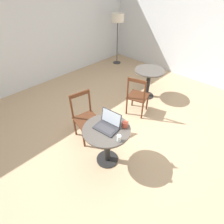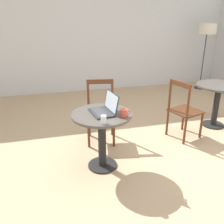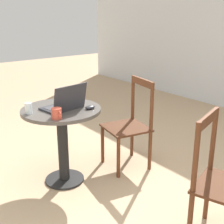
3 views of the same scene
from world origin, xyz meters
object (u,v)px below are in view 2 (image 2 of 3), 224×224
object	(u,v)px
cafe_table_near	(102,128)
drinking_glass	(104,120)
mouse	(111,105)
mug	(124,113)
floor_lamp	(207,32)
chair_near_back	(101,113)
chair_mid_left	(184,111)
cafe_table_mid	(218,96)
laptop	(105,109)

from	to	relation	value
cafe_table_near	drinking_glass	distance (m)	0.37
cafe_table_near	mouse	xyz separation A→B (m)	(0.17, 0.20, 0.20)
mug	floor_lamp	bearing A→B (deg)	44.51
chair_near_back	drinking_glass	world-z (taller)	chair_near_back
chair_near_back	drinking_glass	bearing A→B (deg)	-100.34
cafe_table_near	drinking_glass	xyz separation A→B (m)	(-0.04, -0.28, 0.23)
chair_near_back	mouse	xyz separation A→B (m)	(0.03, -0.50, 0.30)
chair_near_back	mug	bearing A→B (deg)	-84.36
floor_lamp	chair_mid_left	bearing A→B (deg)	-128.37
cafe_table_mid	laptop	xyz separation A→B (m)	(-2.08, -0.68, 0.23)
floor_lamp	drinking_glass	bearing A→B (deg)	-136.76
cafe_table_near	drinking_glass	world-z (taller)	drinking_glass
cafe_table_near	laptop	xyz separation A→B (m)	(0.04, 0.01, 0.23)
cafe_table_mid	drinking_glass	world-z (taller)	drinking_glass
laptop	mug	bearing A→B (deg)	-43.60
cafe_table_mid	mug	world-z (taller)	mug
cafe_table_near	chair_near_back	distance (m)	0.72
chair_mid_left	drinking_glass	world-z (taller)	chair_mid_left
floor_lamp	drinking_glass	distance (m)	4.43
chair_near_back	mug	world-z (taller)	chair_near_back
cafe_table_mid	chair_near_back	distance (m)	1.98
chair_mid_left	laptop	bearing A→B (deg)	-161.56
cafe_table_near	mug	xyz separation A→B (m)	(0.22, -0.16, 0.23)
cafe_table_near	mouse	world-z (taller)	mouse
chair_mid_left	mug	distance (m)	1.34
cafe_table_mid	chair_near_back	bearing A→B (deg)	179.97
drinking_glass	chair_mid_left	bearing A→B (deg)	27.80
chair_near_back	chair_mid_left	size ratio (longest dim) A/B	1.00
floor_lamp	drinking_glass	world-z (taller)	floor_lamp
chair_near_back	mouse	world-z (taller)	chair_near_back
chair_near_back	mug	distance (m)	0.92
laptop	drinking_glass	world-z (taller)	laptop
mug	chair_near_back	bearing A→B (deg)	95.64
mouse	drinking_glass	xyz separation A→B (m)	(-0.21, -0.48, 0.03)
mug	mouse	bearing A→B (deg)	98.31
floor_lamp	drinking_glass	size ratio (longest dim) A/B	16.67
chair_mid_left	floor_lamp	distance (m)	3.04
floor_lamp	laptop	bearing A→B (deg)	-139.02
cafe_table_mid	mug	size ratio (longest dim) A/B	5.93
mouse	drinking_glass	size ratio (longest dim) A/B	1.07
cafe_table_near	mug	world-z (taller)	mug
mouse	chair_mid_left	bearing A→B (deg)	12.24
floor_lamp	mouse	bearing A→B (deg)	-139.77
cafe_table_near	mouse	distance (m)	0.33
chair_near_back	laptop	bearing A→B (deg)	-98.24
cafe_table_near	drinking_glass	size ratio (longest dim) A/B	7.70
chair_near_back	mouse	distance (m)	0.58
chair_mid_left	mouse	bearing A→B (deg)	-167.76
chair_near_back	floor_lamp	world-z (taller)	floor_lamp
cafe_table_near	floor_lamp	world-z (taller)	floor_lamp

